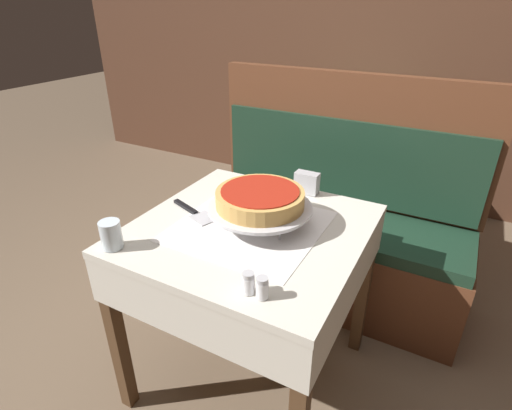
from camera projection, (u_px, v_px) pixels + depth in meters
The scene contains 13 objects.
ground_plane at pixel (251, 371), 1.80m from camera, with size 14.00×14.00×0.00m, color brown.
dining_table_front at pixel (250, 253), 1.51m from camera, with size 0.81×0.81×0.76m.
dining_table_rear at pixel (347, 137), 2.74m from camera, with size 0.75×0.75×0.76m.
booth_bench at pixel (330, 235), 2.17m from camera, with size 1.42×0.48×1.18m.
back_wall_panel at pixel (391, 44), 2.91m from camera, with size 6.00×0.04×2.40m, color #4C2D1E.
pizza_pan_stand at pixel (260, 208), 1.43m from camera, with size 0.38×0.38×0.07m.
deep_dish_pizza at pixel (260, 198), 1.42m from camera, with size 0.32×0.32×0.06m.
pizza_server at pixel (194, 212), 1.54m from camera, with size 0.24×0.13×0.01m.
water_glass_near at pixel (111, 235), 1.31m from camera, with size 0.07×0.07×0.10m.
salt_shaker at pixel (248, 283), 1.11m from camera, with size 0.04×0.04×0.07m.
pepper_shaker at pixel (262, 288), 1.09m from camera, with size 0.04×0.04×0.07m.
napkin_holder at pixel (307, 183), 1.68m from camera, with size 0.10×0.05×0.09m.
condiment_caddy at pixel (350, 116), 2.65m from camera, with size 0.14×0.14×0.16m.
Camera 1 is at (0.62, -1.09, 1.50)m, focal length 28.00 mm.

